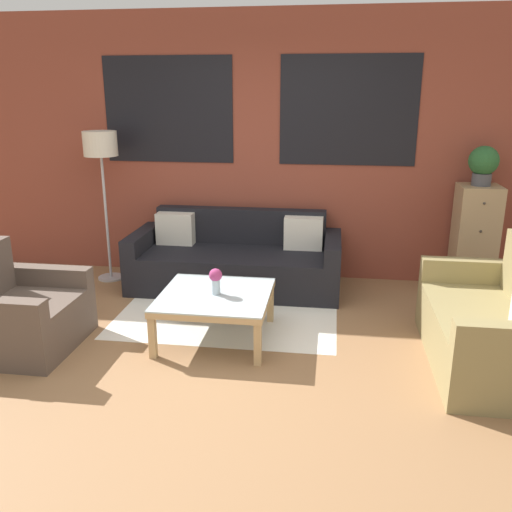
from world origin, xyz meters
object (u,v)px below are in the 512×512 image
couch_dark (236,261)px  armchair_corner (20,314)px  drawer_cabinet (474,240)px  floor_lamp (101,153)px  settee_vintage (495,327)px  potted_plant (483,163)px  coffee_table (215,300)px  flower_vase (216,279)px

couch_dark → armchair_corner: (-1.47, -1.63, 0.00)m
armchair_corner → drawer_cabinet: (3.88, 1.84, 0.27)m
armchair_corner → floor_lamp: 2.02m
settee_vintage → potted_plant: 1.93m
potted_plant → couch_dark: bearing=-175.0°
floor_lamp → potted_plant: 3.84m
armchair_corner → coffee_table: size_ratio=1.00×
armchair_corner → potted_plant: size_ratio=2.33×
drawer_cabinet → flower_vase: (-2.35, -1.49, -0.02)m
flower_vase → potted_plant: bearing=32.3°
coffee_table → potted_plant: 2.95m
floor_lamp → drawer_cabinet: (3.84, 0.15, -0.83)m
potted_plant → flower_vase: size_ratio=1.77×
armchair_corner → coffee_table: armchair_corner is taller
drawer_cabinet → flower_vase: size_ratio=5.06×
coffee_table → drawer_cabinet: drawer_cabinet is taller
settee_vintage → flower_vase: (-2.15, 0.14, 0.22)m
settee_vintage → flower_vase: bearing=176.2°
floor_lamp → couch_dark: bearing=-2.2°
floor_lamp → drawer_cabinet: 3.93m
couch_dark → flower_vase: (0.06, -1.28, 0.25)m
drawer_cabinet → coffee_table: bearing=-148.0°
armchair_corner → couch_dark: bearing=48.0°
coffee_table → floor_lamp: size_ratio=0.56×
couch_dark → flower_vase: bearing=-87.2°
settee_vintage → coffee_table: 2.17m
couch_dark → coffee_table: 1.27m
couch_dark → floor_lamp: bearing=177.8°
coffee_table → couch_dark: bearing=92.4°
couch_dark → flower_vase: 1.30m
armchair_corner → potted_plant: 4.42m
floor_lamp → potted_plant: bearing=2.3°
settee_vintage → drawer_cabinet: bearing=83.0°
coffee_table → drawer_cabinet: size_ratio=0.81×
couch_dark → drawer_cabinet: (2.41, 0.21, 0.28)m
couch_dark → drawer_cabinet: 2.44m
drawer_cabinet → settee_vintage: bearing=-97.0°
coffee_table → flower_vase: size_ratio=4.11×
settee_vintage → drawer_cabinet: (0.20, 1.63, 0.24)m
flower_vase → coffee_table: bearing=128.3°
coffee_table → potted_plant: potted_plant is taller
settee_vintage → floor_lamp: (-3.64, 1.48, 1.07)m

